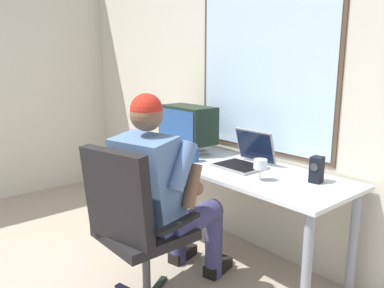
% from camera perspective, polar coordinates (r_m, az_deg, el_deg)
% --- Properties ---
extents(wall_rear, '(5.11, 0.08, 2.68)m').
position_cam_1_polar(wall_rear, '(2.96, 10.45, 9.49)').
color(wall_rear, beige).
rests_on(wall_rear, ground).
extents(desk, '(1.77, 0.64, 0.75)m').
position_cam_1_polar(desk, '(2.77, 5.73, -5.09)').
color(desk, gray).
rests_on(desk, ground).
extents(office_chair, '(0.63, 0.56, 1.02)m').
position_cam_1_polar(office_chair, '(2.25, -8.94, -11.13)').
color(office_chair, black).
rests_on(office_chair, ground).
extents(person_seated, '(0.62, 0.86, 1.30)m').
position_cam_1_polar(person_seated, '(2.39, -4.27, -7.09)').
color(person_seated, '#3E3B6D').
rests_on(person_seated, ground).
extents(crt_monitor, '(0.48, 0.26, 0.37)m').
position_cam_1_polar(crt_monitor, '(3.09, -0.66, 2.88)').
color(crt_monitor, beige).
rests_on(crt_monitor, desk).
extents(laptop, '(0.33, 0.33, 0.25)m').
position_cam_1_polar(laptop, '(2.72, 8.18, -1.91)').
color(laptop, gray).
rests_on(laptop, desk).
extents(wine_glass, '(0.08, 0.08, 0.14)m').
position_cam_1_polar(wine_glass, '(2.39, 10.18, -3.13)').
color(wine_glass, silver).
rests_on(wine_glass, desk).
extents(desk_speaker, '(0.08, 0.09, 0.16)m').
position_cam_1_polar(desk_speaker, '(2.44, 18.15, -3.65)').
color(desk_speaker, black).
rests_on(desk_speaker, desk).
extents(coffee_mug, '(0.08, 0.08, 0.10)m').
position_cam_1_polar(coffee_mug, '(2.81, 0.17, -1.62)').
color(coffee_mug, navy).
rests_on(coffee_mug, desk).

